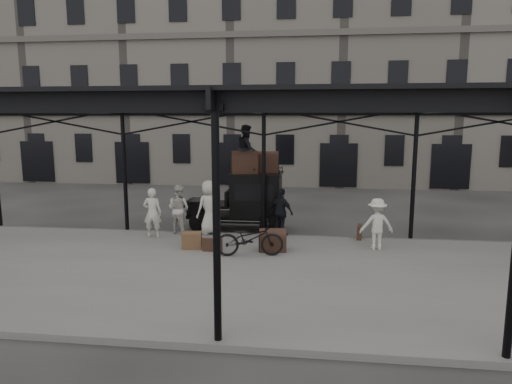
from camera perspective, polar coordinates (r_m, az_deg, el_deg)
ground at (r=14.21m, az=0.07°, el=-7.83°), size 120.00×120.00×0.00m
platform at (r=12.30m, az=-1.08°, el=-10.21°), size 28.00×8.00×0.15m
canopy at (r=11.89m, az=-0.96°, el=11.29°), size 22.50×9.00×4.74m
building_frontage at (r=31.65m, az=4.18°, el=14.33°), size 64.00×8.00×14.00m
taxi at (r=17.01m, az=-1.00°, el=-0.81°), size 3.65×1.55×2.18m
porter_left at (r=15.86m, az=-12.82°, el=-2.53°), size 0.65×0.46×1.70m
porter_midleft at (r=16.26m, az=-9.64°, el=-2.12°), size 1.00×0.88×1.71m
porter_centre at (r=15.98m, az=-5.84°, el=-1.90°), size 1.09×1.07×1.89m
porter_official at (r=15.65m, az=3.17°, el=-2.54°), size 1.03×0.89×1.66m
porter_right at (r=14.53m, az=14.86°, el=-3.90°), size 1.11×0.75×1.60m
bicycle at (r=13.46m, az=-0.80°, el=-5.83°), size 2.08×1.00×1.05m
porter_roof at (r=16.69m, az=-1.17°, el=5.41°), size 0.78×0.94×1.76m
steamer_trunk_roof_near at (r=16.60m, az=-1.41°, el=3.54°), size 1.03×0.74×0.69m
steamer_trunk_roof_far at (r=16.95m, az=1.32°, el=3.59°), size 0.90×0.57×0.65m
steamer_trunk_platform at (r=14.01m, az=2.09°, el=-6.20°), size 0.87×0.61×0.59m
wicker_hamper at (r=14.43m, az=-8.01°, el=-6.00°), size 0.66×0.53×0.50m
suitcase_upright at (r=15.83m, az=12.81°, el=-4.87°), size 0.23×0.61×0.45m
suitcase_flat at (r=14.05m, az=-5.47°, el=-6.59°), size 0.60×0.16×0.40m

